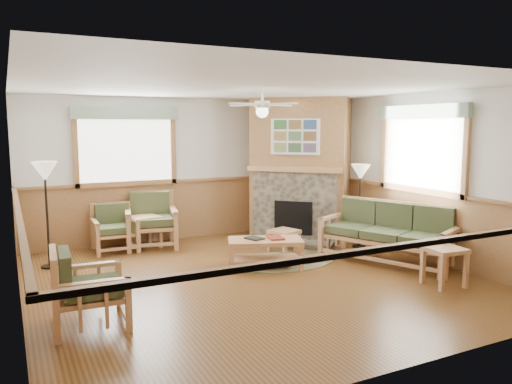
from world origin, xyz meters
name	(u,v)px	position (x,y,z in m)	size (l,w,h in m)	color
floor	(253,279)	(0.00, 0.00, -0.01)	(6.00, 6.00, 0.01)	brown
ceiling	(253,87)	(0.00, 0.00, 2.70)	(6.00, 6.00, 0.01)	white
wall_back	(184,169)	(0.00, 3.00, 1.35)	(6.00, 0.02, 2.70)	silver
wall_front	(407,222)	(0.00, -3.00, 1.35)	(6.00, 0.02, 2.70)	silver
wall_left	(15,199)	(-3.00, 0.00, 1.35)	(0.02, 6.00, 2.70)	silver
wall_right	(414,176)	(3.00, 0.00, 1.35)	(0.02, 6.00, 2.70)	silver
wainscot	(253,241)	(0.00, 0.00, 0.55)	(6.00, 6.00, 1.10)	olive
fireplace	(301,169)	(2.05, 2.05, 1.35)	(2.20, 2.20, 2.70)	olive
window_back	(125,106)	(-1.10, 2.96, 2.53)	(1.90, 0.16, 1.50)	white
window_right	(425,103)	(2.96, -0.20, 2.53)	(0.16, 1.90, 1.50)	white
ceiling_fan	(262,92)	(0.30, 0.30, 2.66)	(1.24, 1.24, 0.36)	white
sofa	(387,233)	(2.31, -0.17, 0.48)	(0.85, 2.07, 0.95)	tan
armchair_back_left	(115,228)	(-1.43, 2.55, 0.41)	(0.73, 0.73, 0.81)	tan
armchair_back_right	(151,220)	(-0.78, 2.55, 0.49)	(0.88, 0.88, 0.99)	tan
armchair_left	(90,287)	(-2.33, -0.71, 0.43)	(0.77, 0.77, 0.86)	tan
coffee_table	(265,253)	(0.43, 0.44, 0.23)	(1.13, 0.56, 0.45)	tan
end_table_chairs	(144,232)	(-0.92, 2.55, 0.29)	(0.51, 0.49, 0.57)	tan
end_table_sofa	(444,267)	(2.20, -1.45, 0.27)	(0.48, 0.46, 0.53)	tan
footstool	(284,241)	(1.19, 1.18, 0.19)	(0.44, 0.44, 0.38)	tan
braided_rug	(283,261)	(0.85, 0.61, 0.01)	(1.78, 1.78, 0.01)	brown
floor_lamp_left	(47,215)	(-2.55, 1.95, 0.83)	(0.38, 0.38, 1.65)	black
floor_lamp_right	(360,206)	(2.55, 0.84, 0.76)	(0.35, 0.35, 1.51)	black
book_red	(275,237)	(0.58, 0.39, 0.48)	(0.22, 0.30, 0.03)	maroon
book_dark	(254,238)	(0.28, 0.51, 0.48)	(0.20, 0.27, 0.03)	black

